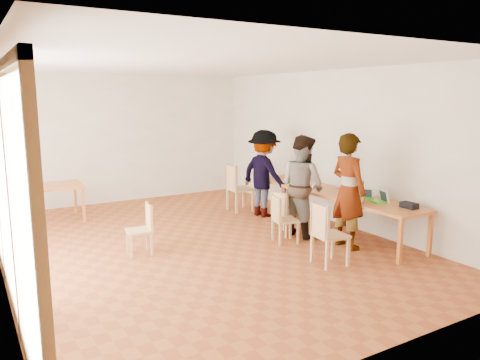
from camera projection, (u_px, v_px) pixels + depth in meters
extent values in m
plane|color=#995025|center=(199.00, 244.00, 7.97)|extent=(8.00, 8.00, 0.00)
cube|color=silver|center=(125.00, 139.00, 11.09)|extent=(6.00, 0.10, 3.00)
cube|color=silver|center=(385.00, 204.00, 4.33)|extent=(6.00, 0.10, 3.00)
cube|color=silver|center=(335.00, 147.00, 9.22)|extent=(0.10, 8.00, 3.00)
cube|color=white|center=(196.00, 62.00, 7.44)|extent=(6.00, 8.00, 0.04)
cube|color=#CA722C|center=(331.00, 192.00, 8.71)|extent=(0.80, 4.00, 0.05)
cube|color=#CA722C|center=(400.00, 242.00, 6.96)|extent=(0.06, 0.06, 0.70)
cube|color=#CA722C|center=(258.00, 195.00, 10.25)|extent=(0.06, 0.06, 0.70)
cube|color=#CA722C|center=(430.00, 235.00, 7.30)|extent=(0.06, 0.06, 0.70)
cube|color=#CA722C|center=(284.00, 192.00, 10.59)|extent=(0.06, 0.06, 0.70)
cube|color=#CA722C|center=(58.00, 186.00, 9.36)|extent=(0.90, 0.90, 0.05)
cube|color=#CA722C|center=(42.00, 210.00, 8.90)|extent=(0.05, 0.05, 0.70)
cube|color=#CA722C|center=(36.00, 202.00, 9.56)|extent=(0.05, 0.05, 0.70)
cube|color=#CA722C|center=(84.00, 205.00, 9.29)|extent=(0.05, 0.05, 0.70)
cube|color=#CA722C|center=(75.00, 198.00, 9.95)|extent=(0.05, 0.05, 0.70)
cube|color=tan|center=(330.00, 235.00, 6.95)|extent=(0.48, 0.48, 0.04)
cube|color=tan|center=(320.00, 220.00, 6.82)|extent=(0.08, 0.44, 0.46)
cube|color=tan|center=(286.00, 220.00, 8.03)|extent=(0.46, 0.46, 0.04)
cube|color=tan|center=(276.00, 209.00, 7.94)|extent=(0.12, 0.38, 0.40)
cube|color=tan|center=(285.00, 214.00, 8.50)|extent=(0.46, 0.46, 0.04)
cube|color=tan|center=(279.00, 204.00, 8.35)|extent=(0.13, 0.37, 0.39)
cube|color=tan|center=(240.00, 189.00, 10.25)|extent=(0.49, 0.49, 0.05)
cube|color=tan|center=(231.00, 177.00, 10.09)|extent=(0.06, 0.48, 0.50)
cube|color=tan|center=(139.00, 231.00, 7.42)|extent=(0.42, 0.42, 0.04)
cube|color=tan|center=(149.00, 216.00, 7.45)|extent=(0.08, 0.38, 0.39)
imported|color=gray|center=(348.00, 191.00, 7.66)|extent=(0.47, 0.70, 1.91)
imported|color=gray|center=(302.00, 186.00, 8.38)|extent=(0.75, 0.93, 1.82)
imported|color=gray|center=(264.00, 173.00, 9.74)|extent=(0.89, 1.28, 1.81)
cube|color=#46CA26|center=(379.00, 202.00, 7.73)|extent=(0.25, 0.30, 0.03)
cube|color=white|center=(384.00, 196.00, 7.74)|extent=(0.14, 0.25, 0.22)
cube|color=#46CA26|center=(365.00, 199.00, 7.99)|extent=(0.24, 0.28, 0.02)
cube|color=white|center=(367.00, 193.00, 8.04)|extent=(0.15, 0.22, 0.19)
cube|color=#46CA26|center=(292.00, 182.00, 9.52)|extent=(0.28, 0.32, 0.03)
cube|color=white|center=(297.00, 177.00, 9.51)|extent=(0.17, 0.26, 0.22)
imported|color=yellow|center=(344.00, 188.00, 8.71)|extent=(0.14, 0.14, 0.11)
cylinder|color=#126F3D|center=(362.00, 189.00, 8.17)|extent=(0.07, 0.07, 0.28)
cylinder|color=silver|center=(314.00, 186.00, 8.99)|extent=(0.07, 0.07, 0.09)
cylinder|color=white|center=(283.00, 181.00, 9.52)|extent=(0.08, 0.08, 0.06)
cube|color=#E43B64|center=(337.00, 188.00, 8.95)|extent=(0.05, 0.10, 0.01)
cube|color=black|center=(409.00, 205.00, 7.36)|extent=(0.16, 0.26, 0.09)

